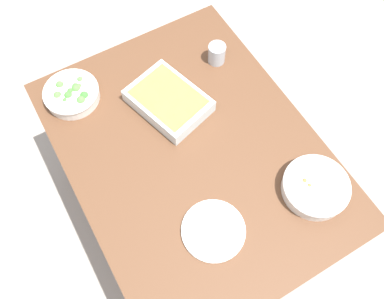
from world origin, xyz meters
The scene contains 8 objects.
ground_plane centered at (0.00, 0.00, 0.00)m, with size 6.00×6.00×0.00m, color #9E9389.
dining_table centered at (0.00, 0.00, 0.65)m, with size 1.20×0.90×0.74m.
stew_bowl centered at (0.36, 0.29, 0.77)m, with size 0.24×0.24×0.06m.
broccoli_bowl centered at (-0.44, -0.30, 0.77)m, with size 0.22×0.22×0.06m.
baking_dish centered at (-0.22, 0.02, 0.77)m, with size 0.35×0.30×0.06m.
drink_cup centered at (-0.32, 0.30, 0.78)m, with size 0.07×0.07×0.08m.
side_plate centered at (0.31, -0.09, 0.75)m, with size 0.22×0.22×0.01m, color white.
spoon_by_stew centered at (0.36, 0.25, 0.74)m, with size 0.03×0.18×0.01m.
Camera 1 is at (0.60, -0.34, 2.10)m, focal length 37.99 mm.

